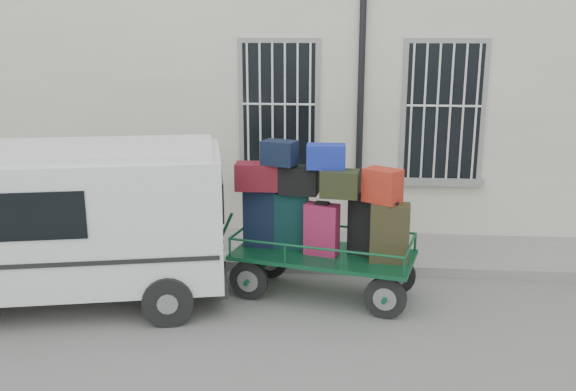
% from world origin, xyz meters
% --- Properties ---
extents(ground, '(80.00, 80.00, 0.00)m').
position_xyz_m(ground, '(0.00, 0.00, 0.00)').
color(ground, slate).
rests_on(ground, ground).
extents(building, '(24.00, 5.15, 6.00)m').
position_xyz_m(building, '(0.00, 5.50, 3.00)').
color(building, beige).
rests_on(building, ground).
extents(sidewalk, '(24.00, 1.70, 0.15)m').
position_xyz_m(sidewalk, '(0.00, 2.20, 0.07)').
color(sidewalk, gray).
rests_on(sidewalk, ground).
extents(luggage_cart, '(2.90, 1.63, 2.15)m').
position_xyz_m(luggage_cart, '(0.39, 0.57, 1.09)').
color(luggage_cart, black).
rests_on(luggage_cart, ground).
extents(van, '(4.47, 2.61, 2.12)m').
position_xyz_m(van, '(-2.95, 0.04, 1.21)').
color(van, silver).
rests_on(van, ground).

